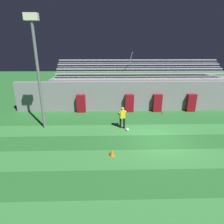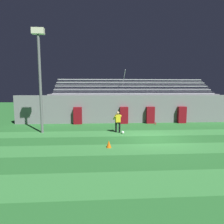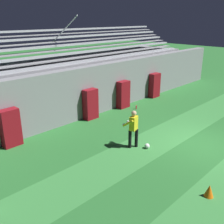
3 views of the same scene
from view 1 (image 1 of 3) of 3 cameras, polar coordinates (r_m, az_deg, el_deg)
name	(u,v)px [view 1 (image 1 of 3)]	position (r m, az deg, el deg)	size (l,w,h in m)	color
ground_plane	(159,140)	(12.81, 14.27, -8.39)	(80.00, 80.00, 0.00)	#286B2D
turf_stripe_near	(205,219)	(8.29, 26.41, -27.25)	(28.00, 1.94, 0.01)	#38843D
turf_stripe_mid	(170,158)	(11.05, 17.20, -13.34)	(28.00, 1.94, 0.01)	#38843D
turf_stripe_far	(153,129)	(14.34, 12.45, -5.22)	(28.00, 1.94, 0.01)	#38843D
back_wall	(143,96)	(18.29, 9.33, 4.85)	(24.00, 0.60, 2.80)	gray
padding_pillar_gate_left	(129,103)	(17.71, 5.32, 2.66)	(0.80, 0.44, 1.67)	maroon
padding_pillar_gate_right	(157,103)	(18.21, 13.66, 2.66)	(0.80, 0.44, 1.67)	maroon
padding_pillar_far_left	(81,104)	(17.76, -9.41, 2.53)	(0.80, 0.44, 1.67)	maroon
padding_pillar_far_right	(191,103)	(19.31, 22.97, 2.59)	(0.80, 0.44, 1.67)	maroon
bleacher_stand	(139,90)	(20.52, 8.16, 6.71)	(18.00, 4.05, 5.43)	gray
floodlight_pole	(37,60)	(14.13, -22.01, 14.47)	(0.90, 0.36, 7.86)	slate
goalkeeper	(122,116)	(13.93, 3.17, -1.28)	(0.67, 0.62, 1.67)	black
soccer_ball	(127,129)	(13.79, 4.69, -5.31)	(0.22, 0.22, 0.22)	white
traffic_cone	(112,152)	(10.71, -0.02, -12.21)	(0.30, 0.30, 0.42)	orange
water_bottle	(162,113)	(17.78, 15.12, -0.27)	(0.07, 0.07, 0.24)	red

